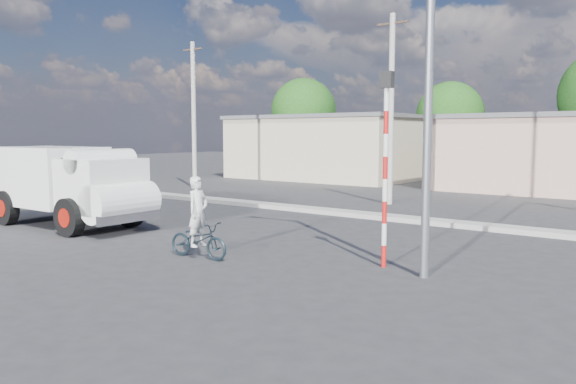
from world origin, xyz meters
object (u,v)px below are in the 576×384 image
Objects in this scene: bicycle at (198,240)px; traffic_pole at (386,152)px; cyclist at (198,224)px; streetlight at (422,37)px; truck at (70,183)px.

traffic_pole is at bearing -70.16° from bicycle.
cyclist reaches higher than bicycle.
streetlight reaches higher than cyclist.
cyclist is 0.19× the size of streetlight.
cyclist is 0.39× the size of traffic_pole.
truck is 12.23m from streetlight.
traffic_pole is (10.74, 1.08, 1.17)m from truck.
traffic_pole is at bearing 4.90° from truck.
traffic_pole reaches higher than cyclist.
streetlight reaches higher than truck.
cyclist is at bearing -162.21° from streetlight.
traffic_pole reaches higher than bicycle.
bicycle is 0.40m from cyclist.
cyclist is at bearing -7.65° from truck.
truck reaches higher than cyclist.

